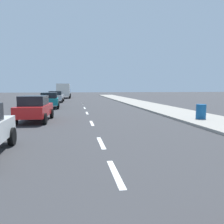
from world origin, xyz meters
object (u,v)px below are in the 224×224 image
Objects in this scene: trash_bin_far at (201,112)px; parked_car_silver at (56,96)px; parked_car_red at (35,108)px; delivery_truck at (64,90)px; parked_car_teal at (50,100)px.

parked_car_silver is at bearing 117.73° from trash_bin_far.
parked_car_red is 30.35m from delivery_truck.
delivery_truck is (0.49, 12.15, 0.66)m from parked_car_silver.
delivery_truck is at bearing 85.81° from parked_car_teal.
parked_car_teal is 21.36m from delivery_truck.
parked_car_red is at bearing -90.22° from delivery_truck.
parked_car_red is 9.00m from parked_car_teal.
delivery_truck reaches higher than parked_car_silver.
delivery_truck is (0.35, 21.34, 0.67)m from parked_car_teal.
delivery_truck reaches higher than parked_car_red.
parked_car_teal and parked_car_silver have the same top height.
parked_car_silver is (-0.14, 9.19, 0.00)m from parked_car_teal.
parked_car_red is 10.22m from trash_bin_far.
trash_bin_far is (10.11, -1.52, -0.25)m from parked_car_red.
parked_car_silver is (-0.26, 18.19, 0.01)m from parked_car_red.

